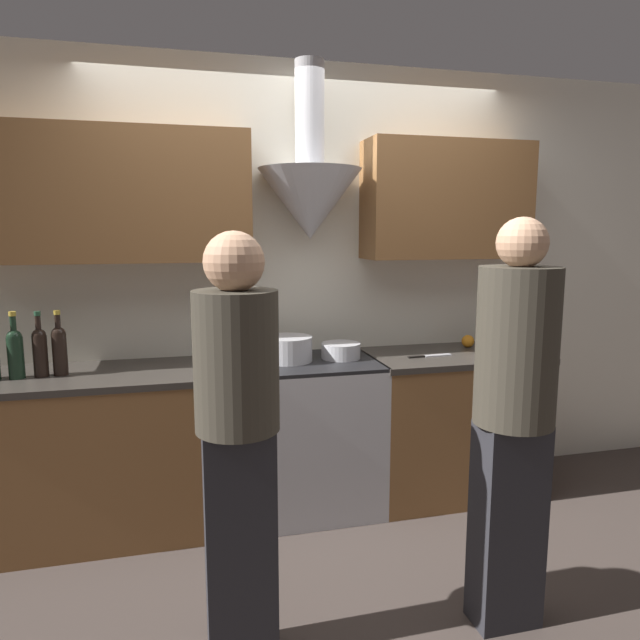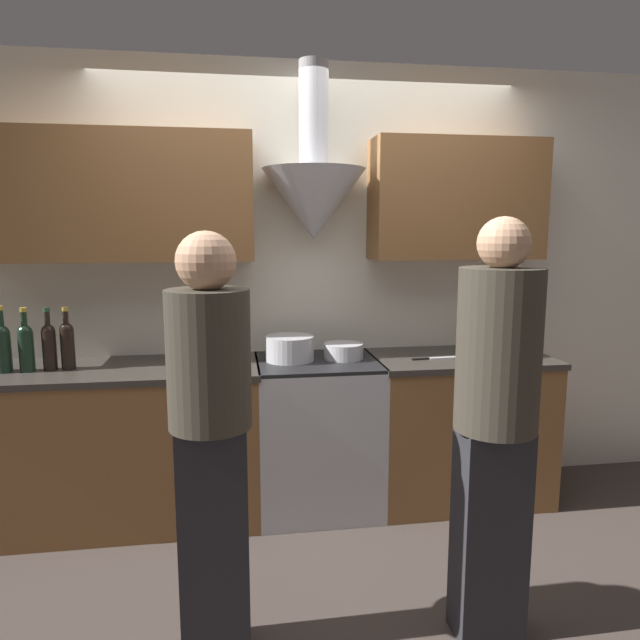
{
  "view_description": "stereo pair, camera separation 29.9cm",
  "coord_description": "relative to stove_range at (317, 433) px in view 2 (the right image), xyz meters",
  "views": [
    {
      "loc": [
        -0.75,
        -2.75,
        1.61
      ],
      "look_at": [
        0.0,
        0.25,
        1.13
      ],
      "focal_mm": 32.0,
      "sensor_mm": 36.0,
      "label": 1
    },
    {
      "loc": [
        -0.46,
        -2.81,
        1.61
      ],
      "look_at": [
        0.0,
        0.25,
        1.13
      ],
      "focal_mm": 32.0,
      "sensor_mm": 36.0,
      "label": 2
    }
  ],
  "objects": [
    {
      "name": "counter_left",
      "position": [
        -1.1,
        -0.0,
        -0.0
      ],
      "size": [
        1.53,
        0.62,
        0.88
      ],
      "color": "brown",
      "rests_on": "ground_plane"
    },
    {
      "name": "person_foreground_right",
      "position": [
        0.52,
        -1.18,
        0.48
      ],
      "size": [
        0.31,
        0.31,
        1.67
      ],
      "color": "#28282D",
      "rests_on": "ground_plane"
    },
    {
      "name": "wall_back",
      "position": [
        -0.09,
        0.26,
        1.03
      ],
      "size": [
        8.4,
        0.59,
        2.6
      ],
      "color": "silver",
      "rests_on": "ground_plane"
    },
    {
      "name": "wine_bottle_1",
      "position": [
        -1.67,
        -0.03,
        0.58
      ],
      "size": [
        0.08,
        0.08,
        0.35
      ],
      "color": "black",
      "rests_on": "counter_left"
    },
    {
      "name": "saucepan",
      "position": [
        1.03,
        -0.17,
        0.49
      ],
      "size": [
        0.19,
        0.19,
        0.1
      ],
      "color": "silver",
      "rests_on": "counter_right"
    },
    {
      "name": "counter_right",
      "position": [
        0.86,
        -0.0,
        -0.0
      ],
      "size": [
        1.05,
        0.62,
        0.88
      ],
      "color": "brown",
      "rests_on": "ground_plane"
    },
    {
      "name": "person_foreground_left",
      "position": [
        -0.56,
        -1.1,
        0.46
      ],
      "size": [
        0.31,
        0.31,
        1.62
      ],
      "color": "#28282D",
      "rests_on": "ground_plane"
    },
    {
      "name": "mixing_bowl",
      "position": [
        0.16,
        0.02,
        0.48
      ],
      "size": [
        0.23,
        0.23,
        0.09
      ],
      "color": "silver",
      "rests_on": "stove_range"
    },
    {
      "name": "orange_fruit",
      "position": [
        1.03,
        0.13,
        0.48
      ],
      "size": [
        0.08,
        0.08,
        0.08
      ],
      "color": "orange",
      "rests_on": "counter_right"
    },
    {
      "name": "stove_range",
      "position": [
        0.0,
        0.0,
        0.0
      ],
      "size": [
        0.7,
        0.6,
        0.88
      ],
      "color": "silver",
      "rests_on": "ground_plane"
    },
    {
      "name": "wine_bottle_3",
      "position": [
        -1.44,
        -0.01,
        0.58
      ],
      "size": [
        0.07,
        0.07,
        0.34
      ],
      "color": "black",
      "rests_on": "counter_left"
    },
    {
      "name": "wine_bottle_4",
      "position": [
        -1.35,
        -0.0,
        0.58
      ],
      "size": [
        0.07,
        0.07,
        0.34
      ],
      "color": "black",
      "rests_on": "counter_left"
    },
    {
      "name": "stock_pot",
      "position": [
        -0.16,
        0.02,
        0.51
      ],
      "size": [
        0.28,
        0.28,
        0.14
      ],
      "color": "silver",
      "rests_on": "stove_range"
    },
    {
      "name": "chefs_knife",
      "position": [
        0.68,
        -0.07,
        0.44
      ],
      "size": [
        0.28,
        0.05,
        0.01
      ],
      "rotation": [
        0.0,
        0.0,
        0.07
      ],
      "color": "silver",
      "rests_on": "counter_right"
    },
    {
      "name": "ground_plane",
      "position": [
        0.0,
        -0.35,
        -0.45
      ],
      "size": [
        12.0,
        12.0,
        0.0
      ],
      "primitive_type": "plane",
      "color": "#423833"
    },
    {
      "name": "wine_bottle_2",
      "position": [
        -1.55,
        -0.03,
        0.58
      ],
      "size": [
        0.08,
        0.08,
        0.34
      ],
      "color": "black",
      "rests_on": "counter_left"
    }
  ]
}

